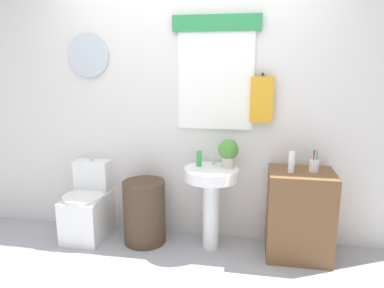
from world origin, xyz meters
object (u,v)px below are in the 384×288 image
at_px(potted_plant, 228,152).
at_px(toothbrush_cup, 314,165).
at_px(laundry_hamper, 144,212).
at_px(soap_bottle, 199,159).
at_px(wooden_cabinet, 299,214).
at_px(lotion_bottle, 292,162).
at_px(pedestal_sink, 211,189).
at_px(toilet, 89,207).

distance_m(potted_plant, toothbrush_cup, 0.73).
height_order(laundry_hamper, soap_bottle, soap_bottle).
distance_m(wooden_cabinet, lotion_bottle, 0.49).
height_order(potted_plant, lotion_bottle, potted_plant).
bearing_deg(wooden_cabinet, lotion_bottle, -157.19).
height_order(wooden_cabinet, potted_plant, potted_plant).
xyz_separation_m(pedestal_sink, potted_plant, (0.14, 0.06, 0.34)).
height_order(laundry_hamper, potted_plant, potted_plant).
height_order(laundry_hamper, lotion_bottle, lotion_bottle).
xyz_separation_m(lotion_bottle, toothbrush_cup, (0.19, 0.06, -0.04)).
relative_size(soap_bottle, toothbrush_cup, 0.76).
height_order(wooden_cabinet, soap_bottle, soap_bottle).
xyz_separation_m(toilet, toothbrush_cup, (2.07, -0.01, 0.53)).
distance_m(toilet, toothbrush_cup, 2.14).
distance_m(pedestal_sink, potted_plant, 0.37).
distance_m(toilet, laundry_hamper, 0.58).
bearing_deg(toothbrush_cup, soap_bottle, 178.25).
bearing_deg(pedestal_sink, soap_bottle, 157.38).
xyz_separation_m(toilet, potted_plant, (1.35, 0.03, 0.61)).
xyz_separation_m(wooden_cabinet, potted_plant, (-0.63, 0.06, 0.52)).
bearing_deg(lotion_bottle, toothbrush_cup, 17.47).
distance_m(potted_plant, lotion_bottle, 0.54).
distance_m(wooden_cabinet, potted_plant, 0.82).
relative_size(laundry_hamper, toothbrush_cup, 3.22).
distance_m(toilet, soap_bottle, 1.21).
relative_size(soap_bottle, lotion_bottle, 0.78).
distance_m(laundry_hamper, wooden_cabinet, 1.40).
distance_m(soap_bottle, potted_plant, 0.27).
distance_m(toilet, lotion_bottle, 1.97).
bearing_deg(soap_bottle, potted_plant, 2.20).
height_order(soap_bottle, potted_plant, potted_plant).
height_order(laundry_hamper, wooden_cabinet, wooden_cabinet).
bearing_deg(lotion_bottle, potted_plant, 169.39).
bearing_deg(soap_bottle, laundry_hamper, -174.39).
relative_size(pedestal_sink, wooden_cabinet, 0.99).
distance_m(wooden_cabinet, toothbrush_cup, 0.45).
bearing_deg(toothbrush_cup, potted_plant, 176.83).
bearing_deg(wooden_cabinet, toilet, 179.12).
distance_m(laundry_hamper, soap_bottle, 0.74).
bearing_deg(toothbrush_cup, laundry_hamper, -179.24).
bearing_deg(toilet, soap_bottle, 1.04).
height_order(toilet, laundry_hamper, toilet).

